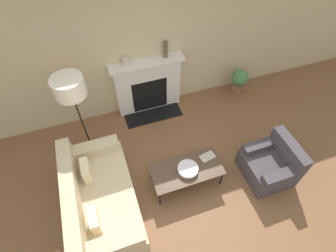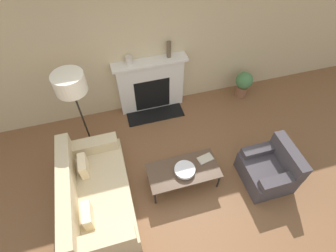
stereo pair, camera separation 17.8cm
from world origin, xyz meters
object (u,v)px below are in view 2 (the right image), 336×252
bowl (185,170)px  potted_plant (243,83)px  mantel_vase_center_left (169,49)px  armchair_near (270,169)px  book (205,159)px  floor_lamp (71,87)px  coffee_table (183,171)px  fireplace (151,86)px  couch (95,196)px  mantel_vase_left (129,60)px

bowl → potted_plant: potted_plant is taller
bowl → mantel_vase_center_left: size_ratio=1.07×
armchair_near → book: (-1.00, 0.42, 0.12)m
floor_lamp → potted_plant: (3.36, 0.52, -1.14)m
armchair_near → coffee_table: armchair_near is taller
fireplace → coffee_table: size_ratio=1.23×
book → potted_plant: potted_plant is taller
coffee_table → book: (0.42, 0.10, 0.04)m
fireplace → mantel_vase_center_left: 0.86m
book → potted_plant: 2.22m
coffee_table → bowl: 0.08m
potted_plant → book: bearing=-133.1°
fireplace → potted_plant: (2.00, -0.21, -0.23)m
bowl → couch: bearing=179.6°
floor_lamp → mantel_vase_left: floor_lamp is taller
fireplace → mantel_vase_center_left: size_ratio=4.52×
coffee_table → floor_lamp: (-1.42, 1.20, 1.14)m
mantel_vase_left → book: bearing=-65.0°
mantel_vase_left → mantel_vase_center_left: bearing=0.0°
bowl → armchair_near: bearing=-11.7°
floor_lamp → mantel_vase_left: 1.25m
mantel_vase_left → mantel_vase_center_left: (0.75, 0.00, 0.08)m
book → coffee_table: bearing=-177.5°
book → floor_lamp: floor_lamp is taller
couch → bowl: size_ratio=5.34×
armchair_near → coffee_table: (-1.42, 0.32, 0.08)m
coffee_table → mantel_vase_center_left: 2.20m
fireplace → couch: bearing=-125.1°
mantel_vase_center_left → fireplace: bearing=-177.9°
coffee_table → mantel_vase_left: bearing=102.8°
mantel_vase_center_left → couch: bearing=-131.7°
fireplace → potted_plant: size_ratio=2.33×
mantel_vase_left → potted_plant: (2.37, -0.22, -0.91)m
book → floor_lamp: size_ratio=0.16×
fireplace → bowl: bearing=-87.7°
fireplace → book: 1.90m
mantel_vase_left → potted_plant: size_ratio=0.24×
armchair_near → bowl: bearing=-101.7°
coffee_table → couch: bearing=-179.2°
book → mantel_vase_center_left: mantel_vase_center_left is taller
armchair_near → book: armchair_near is taller
fireplace → floor_lamp: 1.79m
book → mantel_vase_center_left: (-0.11, 1.84, 0.95)m
coffee_table → mantel_vase_left: 2.19m
mantel_vase_center_left → mantel_vase_left: bearing=180.0°
armchair_near → potted_plant: size_ratio=1.30×
couch → book: (1.86, 0.12, 0.08)m
bowl → floor_lamp: 2.17m
book → fireplace: bearing=93.8°
potted_plant → mantel_vase_left: bearing=174.7°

